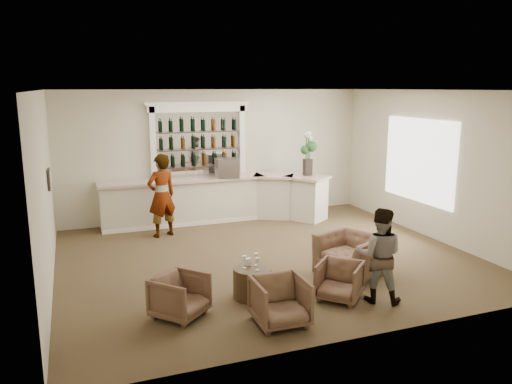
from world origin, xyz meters
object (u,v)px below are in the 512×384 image
at_px(bar_counter, 217,199).
at_px(guest, 379,255).
at_px(cocktail_table, 252,282).
at_px(armchair_center, 280,301).
at_px(sommelier, 162,196).
at_px(armchair_far, 351,254).
at_px(armchair_right, 339,281).
at_px(espresso_machine, 227,168).
at_px(armchair_left, 180,296).
at_px(flower_vase, 308,151).

distance_m(bar_counter, guest, 5.64).
relative_size(cocktail_table, armchair_center, 0.82).
relative_size(sommelier, armchair_far, 1.71).
bearing_deg(armchair_right, guest, 19.32).
bearing_deg(espresso_machine, sommelier, -153.09).
bearing_deg(armchair_left, sommelier, 41.21).
height_order(cocktail_table, guest, guest).
bearing_deg(flower_vase, guest, -103.64).
distance_m(armchair_left, espresso_machine, 5.53).
relative_size(sommelier, armchair_right, 2.78).
relative_size(armchair_left, espresso_machine, 1.33).
height_order(guest, armchair_left, guest).
bearing_deg(flower_vase, sommelier, -176.06).
bearing_deg(armchair_left, flower_vase, 4.15).
relative_size(bar_counter, armchair_center, 7.53).
distance_m(armchair_left, flower_vase, 6.36).
bearing_deg(armchair_right, cocktail_table, -158.25).
relative_size(guest, armchair_far, 1.38).
distance_m(cocktail_table, guest, 2.07).
bearing_deg(armchair_right, flower_vase, 115.27).
distance_m(armchair_right, armchair_far, 1.24).
distance_m(bar_counter, armchair_right, 5.31).
xyz_separation_m(armchair_far, espresso_machine, (-1.04, 4.25, 1.02)).
bearing_deg(cocktail_table, bar_counter, 80.60).
xyz_separation_m(cocktail_table, sommelier, (-0.75, 3.92, 0.70)).
relative_size(bar_counter, armchair_far, 5.15).
height_order(sommelier, armchair_right, sommelier).
height_order(cocktail_table, sommelier, sommelier).
bearing_deg(flower_vase, armchair_left, -133.81).
xyz_separation_m(cocktail_table, armchair_center, (0.05, -1.02, 0.10)).
distance_m(guest, armchair_left, 3.15).
relative_size(armchair_center, flower_vase, 0.68).
xyz_separation_m(armchair_right, espresso_machine, (-0.25, 5.21, 1.07)).
relative_size(bar_counter, armchair_right, 8.36).
bearing_deg(cocktail_table, armchair_far, 10.66).
bearing_deg(guest, armchair_left, 25.15).
xyz_separation_m(sommelier, flower_vase, (3.79, 0.26, 0.82)).
bearing_deg(armchair_right, sommelier, 159.92).
bearing_deg(bar_counter, sommelier, -152.82).
distance_m(bar_counter, sommelier, 1.76).
distance_m(armchair_center, flower_vase, 6.17).
bearing_deg(sommelier, cocktail_table, 81.56).
bearing_deg(armchair_left, armchair_far, -30.52).
relative_size(guest, armchair_left, 2.13).
height_order(guest, armchair_center, guest).
distance_m(cocktail_table, armchair_right, 1.40).
bearing_deg(sommelier, armchair_right, 95.10).
bearing_deg(bar_counter, armchair_center, -97.23).
relative_size(guest, espresso_machine, 2.83).
xyz_separation_m(guest, armchair_center, (-1.77, -0.19, -0.42)).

